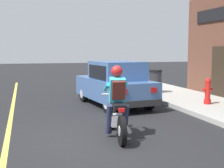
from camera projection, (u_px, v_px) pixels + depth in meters
ground_plane at (92, 140)px, 6.85m from camera, size 80.00×80.00×0.00m
sidewalk_curb at (204, 104)px, 11.00m from camera, size 2.60×22.00×0.14m
lane_stripe at (11, 116)px, 9.22m from camera, size 0.12×19.80×0.01m
motorcycle_with_rider at (117, 107)px, 7.02m from camera, size 0.63×2.02×1.62m
car_hatchback at (115, 84)px, 10.94m from camera, size 2.12×3.96×1.57m
fire_hydrant at (208, 91)px, 10.49m from camera, size 0.36×0.24×0.88m
trash_bin at (155, 81)px, 13.32m from camera, size 0.56×0.56×0.98m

